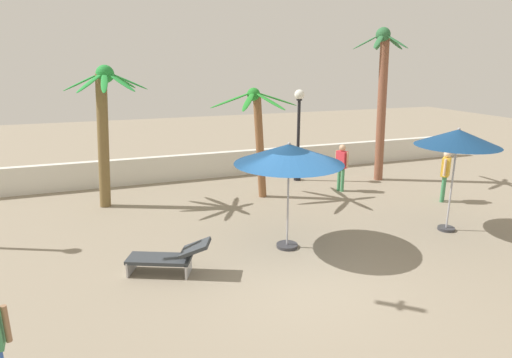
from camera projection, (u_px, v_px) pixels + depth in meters
ground_plane at (302, 273)px, 9.52m from camera, size 56.00×56.00×0.00m
boundary_wall at (209, 165)px, 17.22m from camera, size 25.20×0.30×1.01m
patio_umbrella_1 at (458, 138)px, 11.26m from camera, size 2.19×2.19×2.90m
patio_umbrella_2 at (289, 154)px, 10.21m from camera, size 2.68×2.68×2.72m
palm_tree_0 at (382, 92)px, 16.06m from camera, size 2.06×2.05×5.78m
palm_tree_1 at (257, 126)px, 14.17m from camera, size 2.97×2.83×3.76m
palm_tree_2 at (104, 119)px, 13.22m from camera, size 2.51×2.51×4.49m
lamp_post_1 at (299, 124)px, 16.34m from camera, size 0.38×0.38×3.55m
lounge_chair_0 at (169, 257)px, 9.40m from camera, size 1.91×1.24×0.81m
guest_0 at (445, 171)px, 14.10m from camera, size 0.46×0.41×1.75m
guest_2 at (342, 163)px, 15.26m from camera, size 0.36×0.52×1.72m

